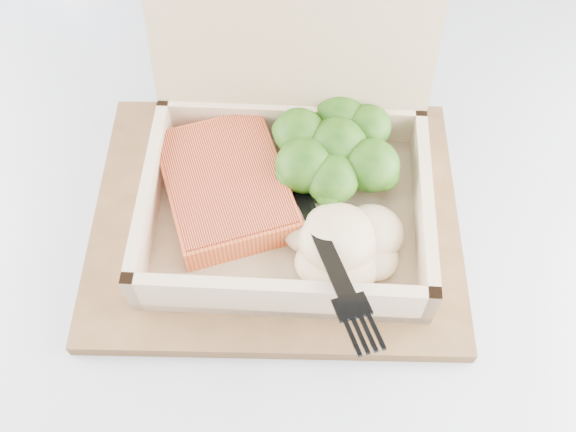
# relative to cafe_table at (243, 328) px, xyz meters

# --- Properties ---
(cafe_table) EXTENTS (1.02, 1.02, 0.75)m
(cafe_table) POSITION_rel_cafe_table_xyz_m (0.00, 0.00, 0.00)
(cafe_table) COLOR black
(cafe_table) RESTS_ON floor
(serving_tray) EXTENTS (0.33, 0.28, 0.01)m
(serving_tray) POSITION_rel_cafe_table_xyz_m (0.04, 0.03, 0.20)
(serving_tray) COLOR brown
(serving_tray) RESTS_ON cafe_table
(takeout_container) EXTENTS (0.25, 0.24, 0.22)m
(takeout_container) POSITION_rel_cafe_table_xyz_m (0.05, 0.06, 0.26)
(takeout_container) COLOR tan
(takeout_container) RESTS_ON serving_tray
(salmon_fillet) EXTENTS (0.14, 0.16, 0.03)m
(salmon_fillet) POSITION_rel_cafe_table_xyz_m (-0.01, 0.03, 0.23)
(salmon_fillet) COLOR #E85D2D
(salmon_fillet) RESTS_ON takeout_container
(broccoli_pile) EXTENTS (0.12, 0.12, 0.04)m
(broccoli_pile) POSITION_rel_cafe_table_xyz_m (0.09, 0.07, 0.24)
(broccoli_pile) COLOR #396E18
(broccoli_pile) RESTS_ON takeout_container
(mashed_potatoes) EXTENTS (0.10, 0.09, 0.04)m
(mashed_potatoes) POSITION_rel_cafe_table_xyz_m (0.09, -0.01, 0.24)
(mashed_potatoes) COLOR #CAB482
(mashed_potatoes) RESTS_ON takeout_container
(plastic_fork) EXTENTS (0.08, 0.17, 0.04)m
(plastic_fork) POSITION_rel_cafe_table_xyz_m (0.07, -0.00, 0.25)
(plastic_fork) COLOR black
(plastic_fork) RESTS_ON mashed_potatoes
(receipt) EXTENTS (0.08, 0.13, 0.00)m
(receipt) POSITION_rel_cafe_table_xyz_m (0.08, 0.19, 0.20)
(receipt) COLOR white
(receipt) RESTS_ON cafe_table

